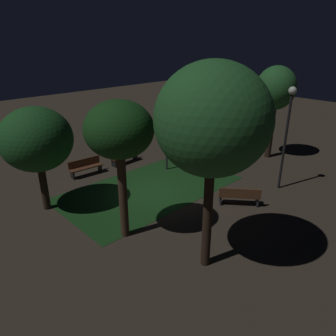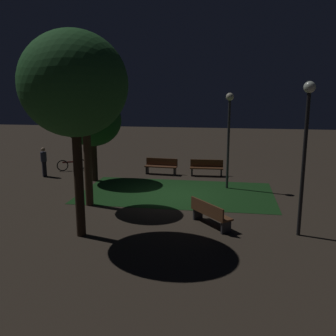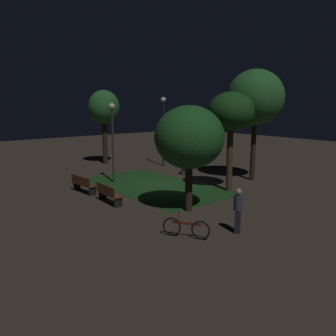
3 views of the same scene
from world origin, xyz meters
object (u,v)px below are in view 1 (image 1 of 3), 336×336
at_px(bench_front_right, 124,155).
at_px(bench_lawn_edge, 86,166).
at_px(bench_near_trees, 239,196).
at_px(lamp_post_near_wall, 288,123).
at_px(lamp_post_plaza_west, 166,116).
at_px(tree_back_left, 276,89).
at_px(tree_tall_center, 36,140).
at_px(tree_back_right, 119,132).
at_px(tree_right_canopy, 213,121).

height_order(bench_front_right, bench_lawn_edge, same).
xyz_separation_m(bench_front_right, bench_near_trees, (-0.55, 7.71, 0.00)).
bearing_deg(lamp_post_near_wall, lamp_post_plaza_west, -67.16).
relative_size(bench_near_trees, lamp_post_near_wall, 0.34).
bearing_deg(tree_back_left, tree_tall_center, -14.47).
relative_size(bench_front_right, tree_tall_center, 0.41).
relative_size(bench_lawn_edge, tree_back_right, 0.36).
height_order(bench_lawn_edge, tree_right_canopy, tree_right_canopy).
relative_size(bench_front_right, bench_near_trees, 1.08).
bearing_deg(tree_tall_center, lamp_post_plaza_west, 176.49).
height_order(bench_near_trees, lamp_post_near_wall, lamp_post_near_wall).
bearing_deg(tree_back_left, bench_front_right, -37.08).
bearing_deg(tree_right_canopy, lamp_post_plaza_west, -124.74).
height_order(tree_back_right, lamp_post_plaza_west, tree_back_right).
distance_m(bench_lawn_edge, bench_near_trees, 8.31).
xyz_separation_m(bench_front_right, tree_right_canopy, (3.54, 9.21, 4.33)).
xyz_separation_m(tree_tall_center, lamp_post_near_wall, (-9.15, 6.00, 0.19)).
height_order(bench_front_right, lamp_post_plaza_west, lamp_post_plaza_west).
distance_m(tree_tall_center, lamp_post_near_wall, 10.94).
distance_m(bench_lawn_edge, tree_back_left, 11.61).
height_order(bench_lawn_edge, tree_tall_center, tree_tall_center).
distance_m(bench_near_trees, lamp_post_plaza_west, 5.86).
xyz_separation_m(tree_right_canopy, tree_back_left, (-10.63, -3.85, -0.69)).
bearing_deg(bench_lawn_edge, lamp_post_plaza_west, 145.85).
distance_m(tree_back_left, lamp_post_plaza_west, 6.71).
bearing_deg(lamp_post_plaza_west, tree_back_right, 32.72).
bearing_deg(bench_near_trees, tree_back_right, -18.22).
xyz_separation_m(bench_near_trees, lamp_post_near_wall, (-2.92, 0.35, 2.83)).
bearing_deg(lamp_post_plaza_west, bench_near_trees, 83.76).
height_order(tree_right_canopy, lamp_post_near_wall, tree_right_canopy).
bearing_deg(tree_back_right, tree_back_left, -176.50).
bearing_deg(bench_front_right, tree_right_canopy, 68.97).
bearing_deg(lamp_post_near_wall, bench_front_right, -66.69).
height_order(tree_tall_center, tree_back_left, tree_back_left).
bearing_deg(lamp_post_plaza_west, lamp_post_near_wall, 112.84).
height_order(tree_right_canopy, tree_back_right, tree_right_canopy).
distance_m(tree_back_right, lamp_post_near_wall, 8.20).
relative_size(bench_front_right, tree_back_left, 0.33).
xyz_separation_m(tree_tall_center, tree_back_right, (-1.23, 4.00, 0.92)).
xyz_separation_m(bench_near_trees, tree_right_canopy, (4.09, 1.50, 4.33)).
bearing_deg(bench_lawn_edge, bench_near_trees, 111.83).
bearing_deg(bench_lawn_edge, tree_back_left, 150.90).
xyz_separation_m(bench_lawn_edge, tree_back_right, (1.91, 6.06, 3.56)).
height_order(bench_front_right, tree_back_right, tree_back_right).
bearing_deg(lamp_post_near_wall, bench_near_trees, -6.82).
xyz_separation_m(tree_tall_center, lamp_post_plaza_west, (-6.80, 0.42, -0.05)).
xyz_separation_m(bench_near_trees, tree_back_left, (-6.54, -2.35, 3.64)).
bearing_deg(bench_near_trees, lamp_post_plaza_west, -96.24).
distance_m(tree_tall_center, tree_back_left, 13.23).
bearing_deg(bench_lawn_edge, lamp_post_near_wall, 126.70).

